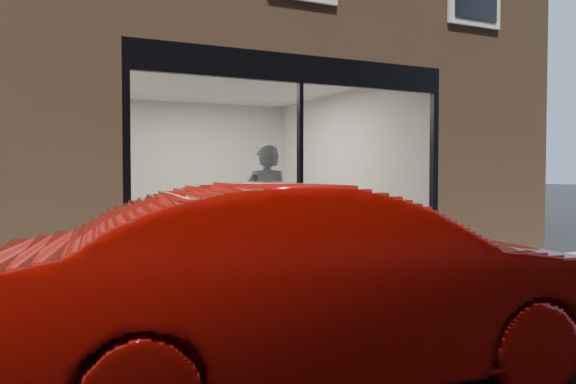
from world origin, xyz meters
name	(u,v)px	position (x,y,z in m)	size (l,w,h in m)	color
ground	(382,307)	(0.00, 0.00, 0.00)	(120.00, 120.00, 0.00)	black
sidewalk_near	(337,290)	(0.00, 1.00, 0.01)	(40.00, 2.00, 0.01)	gray
kerb_near	(385,303)	(0.00, -0.05, 0.06)	(40.00, 0.10, 0.12)	gray
host_building_pier_left	(15,168)	(-3.75, 8.00, 1.60)	(2.50, 12.00, 3.20)	brown
host_building_pier_right	(324,169)	(3.75, 8.00, 1.60)	(2.50, 12.00, 3.20)	brown
host_building_backfill	(160,170)	(0.00, 11.00, 1.60)	(5.00, 6.00, 3.20)	brown
cafe_floor	(231,250)	(0.00, 5.00, 0.02)	(6.00, 6.00, 0.00)	#2D2D30
cafe_ceiling	(230,85)	(0.00, 5.00, 3.19)	(6.00, 6.00, 0.00)	white
cafe_wall_back	(188,169)	(0.00, 7.99, 1.60)	(5.00, 5.00, 0.00)	silver
cafe_wall_left	(94,168)	(-2.49, 5.00, 1.60)	(6.00, 6.00, 0.00)	silver
cafe_wall_right	(342,168)	(2.49, 5.00, 1.60)	(6.00, 6.00, 0.00)	silver
storefront_kick	(300,266)	(0.00, 2.05, 0.15)	(5.00, 0.10, 0.30)	black
storefront_header	(300,69)	(0.00, 2.05, 3.00)	(5.00, 0.10, 0.40)	black
storefront_mullion	(300,170)	(0.00, 2.05, 1.55)	(0.06, 0.10, 2.50)	black
storefront_glass	(301,170)	(0.00, 2.02, 1.55)	(4.80, 4.80, 0.00)	white
banquette	(288,257)	(0.00, 2.45, 0.23)	(4.00, 0.55, 0.45)	#3E1D16
person	(266,208)	(-0.25, 2.71, 0.97)	(0.71, 0.47, 1.94)	#97AFC7
cafe_table_left	(225,222)	(-0.76, 3.16, 0.74)	(0.61, 0.61, 0.04)	black
cafe_table_right	(298,219)	(0.51, 3.13, 0.74)	(0.69, 0.69, 0.04)	black
cafe_chair_left	(220,245)	(-0.48, 4.23, 0.24)	(0.46, 0.46, 0.04)	black
cafe_chair_right	(295,240)	(1.03, 4.29, 0.24)	(0.37, 0.37, 0.04)	black
wall_poster	(99,168)	(-2.45, 4.67, 1.59)	(0.02, 0.59, 0.79)	white
parked_car	(324,284)	(-1.71, -1.71, 0.72)	(1.53, 4.37, 1.44)	#A30B05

